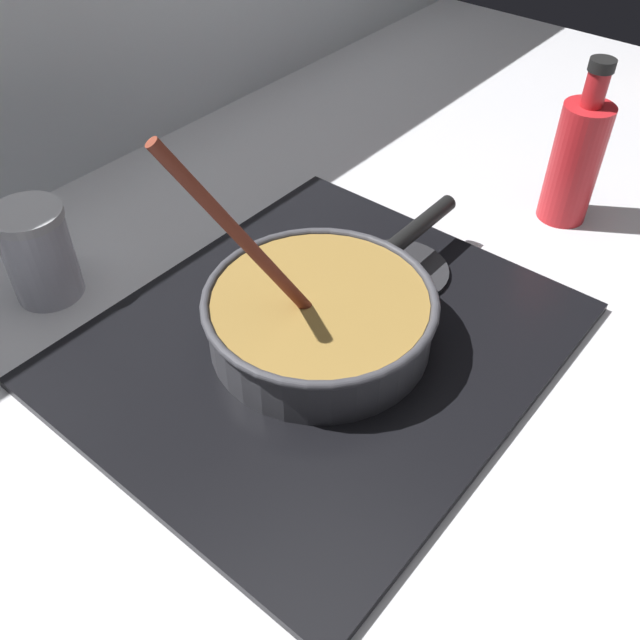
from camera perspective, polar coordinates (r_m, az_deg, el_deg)
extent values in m
cube|color=#B7B7BC|center=(0.75, 12.26, -13.33)|extent=(2.40, 1.60, 0.04)
cube|color=black|center=(0.83, 0.00, -1.91)|extent=(0.56, 0.48, 0.01)
torus|color=#592D0C|center=(0.82, 0.00, -1.42)|extent=(0.17, 0.17, 0.01)
cylinder|color=#262628|center=(0.93, 6.53, 4.07)|extent=(0.13, 0.13, 0.01)
cylinder|color=#38383D|center=(0.80, 0.00, 0.00)|extent=(0.26, 0.26, 0.06)
cylinder|color=olive|center=(0.80, 0.00, 0.21)|extent=(0.25, 0.25, 0.06)
torus|color=#38383D|center=(0.78, 0.00, 1.71)|extent=(0.27, 0.27, 0.01)
cylinder|color=black|center=(0.92, 8.13, 7.61)|extent=(0.15, 0.02, 0.02)
cylinder|color=beige|center=(0.78, 3.19, 0.42)|extent=(0.03, 0.03, 0.01)
cylinder|color=#E5CC7A|center=(0.78, -5.19, 0.11)|extent=(0.03, 0.03, 0.01)
cylinder|color=beige|center=(0.84, 1.32, 4.28)|extent=(0.03, 0.03, 0.01)
cylinder|color=#EDD88C|center=(0.78, -1.41, 0.74)|extent=(0.03, 0.03, 0.01)
cylinder|color=#E5CC7A|center=(0.84, -2.03, 4.17)|extent=(0.03, 0.03, 0.01)
cylinder|color=beige|center=(0.76, -0.68, -1.03)|extent=(0.03, 0.03, 0.01)
cylinder|color=maroon|center=(0.70, -6.34, 6.57)|extent=(0.13, 0.10, 0.24)
cube|color=brown|center=(0.79, -0.57, 0.49)|extent=(0.05, 0.05, 0.01)
cylinder|color=silver|center=(0.94, -22.01, 4.81)|extent=(0.08, 0.08, 0.11)
cylinder|color=#B2B2B7|center=(0.91, -23.04, 7.95)|extent=(0.09, 0.09, 0.01)
cylinder|color=red|center=(1.06, 20.16, 11.93)|extent=(0.07, 0.07, 0.17)
cylinder|color=red|center=(1.02, 21.70, 17.25)|extent=(0.03, 0.03, 0.05)
cylinder|color=black|center=(1.00, 22.18, 18.84)|extent=(0.03, 0.03, 0.02)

